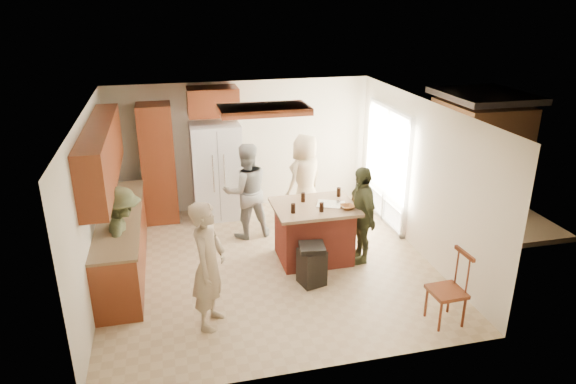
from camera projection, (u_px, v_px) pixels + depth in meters
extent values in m
plane|color=tan|center=(269.00, 264.00, 8.12)|extent=(5.00, 5.00, 0.00)
plane|color=white|center=(267.00, 108.00, 7.22)|extent=(5.00, 5.00, 0.00)
plane|color=beige|center=(242.00, 146.00, 9.93)|extent=(5.00, 0.00, 5.00)
plane|color=beige|center=(315.00, 274.00, 5.40)|extent=(5.00, 0.00, 5.00)
plane|color=beige|center=(92.00, 206.00, 7.12)|extent=(0.00, 5.00, 5.00)
plane|color=beige|center=(421.00, 178.00, 8.21)|extent=(0.00, 5.00, 5.00)
cube|color=white|center=(388.00, 167.00, 9.37)|extent=(0.02, 1.60, 2.10)
cube|color=white|center=(387.00, 167.00, 9.36)|extent=(0.08, 1.72, 2.10)
cube|color=maroon|center=(264.00, 110.00, 7.42)|extent=(1.30, 0.70, 0.10)
cube|color=white|center=(264.00, 114.00, 7.44)|extent=(1.10, 0.50, 0.02)
cube|color=olive|center=(456.00, 214.00, 10.10)|extent=(3.00, 3.00, 0.10)
cube|color=#593319|center=(477.00, 152.00, 10.42)|extent=(1.40, 1.60, 2.00)
imported|color=#9E896C|center=(209.00, 265.00, 6.37)|extent=(0.67, 0.75, 1.71)
imported|color=gray|center=(246.00, 191.00, 8.80)|extent=(0.88, 0.60, 1.69)
imported|color=tan|center=(305.00, 178.00, 9.44)|extent=(0.97, 0.88, 1.66)
imported|color=#3E4226|center=(361.00, 215.00, 8.00)|extent=(0.48, 0.92, 1.57)
imported|color=#3C4125|center=(124.00, 239.00, 7.27)|extent=(0.49, 1.00, 1.53)
cube|color=maroon|center=(123.00, 243.00, 7.84)|extent=(0.60, 3.00, 0.88)
cube|color=#846B4C|center=(119.00, 216.00, 7.68)|extent=(0.64, 3.00, 0.04)
cube|color=maroon|center=(102.00, 154.00, 7.30)|extent=(0.35, 3.00, 0.85)
cube|color=maroon|center=(158.00, 164.00, 9.37)|extent=(0.60, 0.60, 2.20)
cube|color=maroon|center=(213.00, 101.00, 9.20)|extent=(0.90, 0.60, 0.50)
cube|color=white|center=(217.00, 171.00, 9.60)|extent=(0.90, 0.72, 1.80)
cube|color=gray|center=(219.00, 178.00, 9.26)|extent=(0.01, 0.01, 1.71)
cylinder|color=silver|center=(213.00, 174.00, 9.19)|extent=(0.02, 0.02, 0.70)
cylinder|color=silver|center=(224.00, 173.00, 9.23)|extent=(0.02, 0.02, 0.70)
cube|color=maroon|center=(314.00, 234.00, 8.16)|extent=(1.10, 0.85, 0.88)
cube|color=#917354|center=(314.00, 207.00, 7.99)|extent=(1.28, 1.03, 0.05)
cube|color=silver|center=(331.00, 204.00, 7.99)|extent=(0.51, 0.46, 0.02)
imported|color=brown|center=(347.00, 207.00, 7.84)|extent=(0.22, 0.22, 0.05)
cylinder|color=black|center=(293.00, 208.00, 7.68)|extent=(0.07, 0.07, 0.15)
cylinder|color=black|center=(303.00, 197.00, 8.09)|extent=(0.07, 0.07, 0.15)
cylinder|color=black|center=(339.00, 192.00, 8.30)|extent=(0.07, 0.07, 0.15)
cylinder|color=black|center=(322.00, 207.00, 7.72)|extent=(0.07, 0.07, 0.15)
cube|color=black|center=(312.00, 267.00, 7.50)|extent=(0.41, 0.41, 0.55)
cube|color=black|center=(312.00, 248.00, 7.39)|extent=(0.41, 0.41, 0.08)
cube|color=maroon|center=(447.00, 292.00, 6.56)|extent=(0.44, 0.44, 0.05)
cylinder|color=maroon|center=(440.00, 316.00, 6.44)|extent=(0.04, 0.04, 0.44)
cylinder|color=maroon|center=(464.00, 312.00, 6.53)|extent=(0.04, 0.04, 0.44)
cylinder|color=maroon|center=(426.00, 302.00, 6.75)|extent=(0.04, 0.04, 0.44)
cylinder|color=maroon|center=(449.00, 298.00, 6.84)|extent=(0.04, 0.04, 0.44)
cube|color=maroon|center=(465.00, 254.00, 6.42)|extent=(0.06, 0.40, 0.05)
cylinder|color=maroon|center=(468.00, 276.00, 6.40)|extent=(0.02, 0.02, 0.50)
cylinder|color=maroon|center=(457.00, 267.00, 6.61)|extent=(0.02, 0.02, 0.50)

